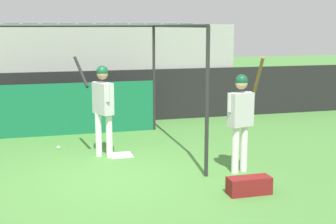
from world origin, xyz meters
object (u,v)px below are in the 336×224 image
(player_batter, at_px, (102,101))
(player_waiting, at_px, (241,113))
(equipment_bag, at_px, (249,186))
(baseball, at_px, (58,147))

(player_batter, distance_m, player_waiting, 2.82)
(player_batter, bearing_deg, equipment_bag, -167.60)
(player_batter, xyz_separation_m, baseball, (-0.88, 0.86, -1.11))
(player_batter, distance_m, baseball, 1.66)
(player_waiting, height_order, baseball, player_waiting)
(player_batter, bearing_deg, player_waiting, -148.85)
(player_waiting, xyz_separation_m, equipment_bag, (-0.33, -1.11, -0.96))
(player_batter, bearing_deg, baseball, 22.86)
(player_batter, relative_size, baseball, 27.45)
(equipment_bag, relative_size, baseball, 9.46)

